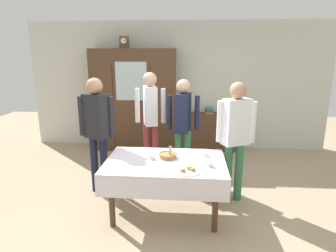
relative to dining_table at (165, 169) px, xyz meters
The scene contains 19 objects.
ground_plane 0.67m from the dining_table, 90.00° to the left, with size 12.00×12.00×0.00m, color tan.
back_wall 2.97m from the dining_table, 90.00° to the left, with size 6.40×0.10×2.70m, color silver.
dining_table is the anchor object (origin of this frame).
wall_cabinet 2.78m from the dining_table, 109.17° to the left, with size 1.75×0.46×2.13m.
mantel_clock 3.24m from the dining_table, 112.40° to the left, with size 0.18×0.11×0.24m.
bookshelf_low 2.74m from the dining_table, 75.29° to the left, with size 1.13×0.35×0.80m.
book_stack 2.74m from the dining_table, 75.29° to the left, with size 0.17×0.22×0.13m.
tea_cup_back_edge 0.57m from the dining_table, 27.06° to the left, with size 0.13×0.13×0.06m.
tea_cup_mid_left 0.57m from the dining_table, 12.18° to the right, with size 0.13×0.13×0.06m.
tea_cup_mid_right 0.24m from the dining_table, 158.16° to the left, with size 0.13×0.13×0.06m.
bread_basket 0.20m from the dining_table, 80.82° to the left, with size 0.24×0.24×0.16m.
pastry_plate 0.43m from the dining_table, 45.56° to the right, with size 0.28×0.28×0.05m.
spoon_far_left 0.54m from the dining_table, 141.49° to the left, with size 0.12×0.02×0.01m.
spoon_center 0.60m from the dining_table, 167.43° to the right, with size 0.12×0.02×0.01m.
spoon_mid_right 0.33m from the dining_table, 127.97° to the left, with size 0.12×0.02×0.01m.
person_behind_table_right 1.21m from the dining_table, 80.69° to the left, with size 0.52×0.39×1.66m.
person_behind_table_left 1.50m from the dining_table, 105.33° to the left, with size 0.52×0.40×1.74m.
person_by_cabinet 1.11m from the dining_table, 27.12° to the left, with size 0.52×0.34×1.69m.
person_beside_shelf 1.26m from the dining_table, 151.25° to the left, with size 0.52×0.34×1.72m.
Camera 1 is at (0.31, -3.57, 2.05)m, focal length 30.58 mm.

